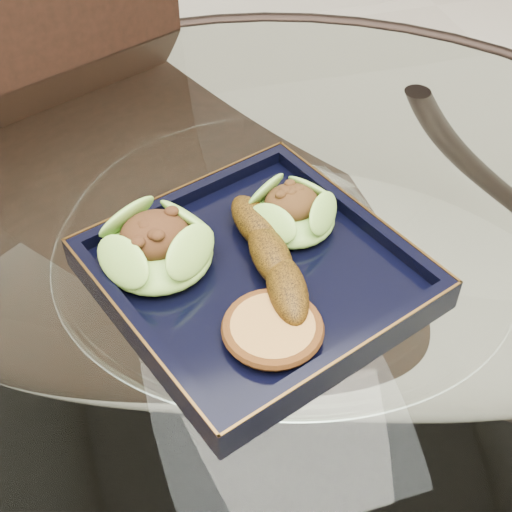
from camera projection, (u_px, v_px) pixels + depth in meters
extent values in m
cylinder|color=white|center=(282.00, 283.00, 0.70)|extent=(1.10, 1.10, 0.01)
torus|color=black|center=(282.00, 283.00, 0.70)|extent=(1.13, 1.13, 0.02)
cylinder|color=black|center=(382.00, 287.00, 1.22)|extent=(0.04, 0.04, 0.75)
cylinder|color=black|center=(49.00, 362.00, 1.11)|extent=(0.04, 0.04, 0.75)
cube|color=black|center=(153.00, 288.00, 1.08)|extent=(0.56, 0.56, 0.04)
cube|color=black|center=(57.00, 77.00, 0.99)|extent=(0.38, 0.19, 0.47)
cylinder|color=black|center=(314.00, 395.00, 1.24)|extent=(0.03, 0.03, 0.46)
cylinder|color=black|center=(26.00, 372.00, 1.27)|extent=(0.03, 0.03, 0.46)
cylinder|color=black|center=(191.00, 278.00, 1.44)|extent=(0.03, 0.03, 0.46)
cube|color=black|center=(256.00, 278.00, 0.69)|extent=(0.35, 0.35, 0.02)
ellipsoid|color=#6FA830|center=(157.00, 249.00, 0.67)|extent=(0.12, 0.12, 0.04)
ellipsoid|color=#57942B|center=(292.00, 214.00, 0.71)|extent=(0.11, 0.11, 0.03)
ellipsoid|color=#563609|center=(271.00, 255.00, 0.67)|extent=(0.04, 0.17, 0.03)
cylinder|color=#AE763A|center=(273.00, 330.00, 0.62)|extent=(0.10, 0.10, 0.01)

